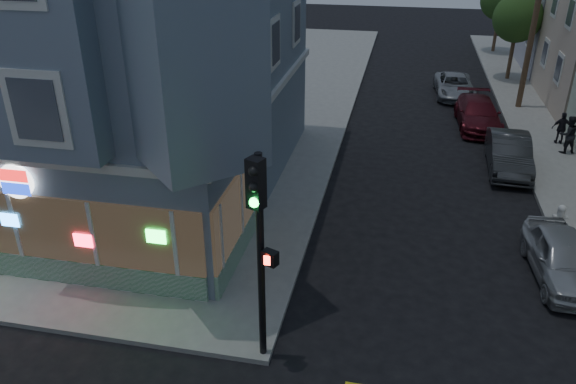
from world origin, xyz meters
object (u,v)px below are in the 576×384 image
(parked_car_b, at_px, (509,153))
(utility_pole, at_px, (535,20))
(parked_car_d, at_px, (454,86))
(traffic_signal, at_px, (259,229))
(street_tree_far, at_px, (501,0))
(parked_car_a, at_px, (562,258))
(pedestrian_a, at_px, (568,135))
(pedestrian_b, at_px, (562,128))
(fire_hydrant, at_px, (561,215))
(parked_car_c, at_px, (478,114))
(street_tree_near, at_px, (518,18))

(parked_car_b, bearing_deg, utility_pole, 80.59)
(parked_car_d, distance_m, traffic_signal, 24.46)
(parked_car_b, height_order, parked_car_d, parked_car_b)
(street_tree_far, relative_size, traffic_signal, 0.99)
(parked_car_a, bearing_deg, pedestrian_a, 73.05)
(pedestrian_b, xyz_separation_m, traffic_signal, (-10.18, -16.45, 2.87))
(pedestrian_a, bearing_deg, fire_hydrant, 58.22)
(parked_car_a, distance_m, traffic_signal, 9.93)
(street_tree_far, distance_m, parked_car_a, 30.82)
(parked_car_a, relative_size, fire_hydrant, 5.02)
(parked_car_b, distance_m, parked_car_d, 10.53)
(utility_pole, relative_size, street_tree_far, 1.70)
(parked_car_c, height_order, parked_car_d, parked_car_c)
(fire_hydrant, bearing_deg, traffic_signal, -135.94)
(parked_car_b, xyz_separation_m, traffic_signal, (-7.42, -13.16, 3.01))
(street_tree_far, bearing_deg, pedestrian_b, -87.64)
(pedestrian_a, bearing_deg, street_tree_far, -106.09)
(street_tree_near, relative_size, fire_hydrant, 6.47)
(utility_pole, relative_size, parked_car_d, 1.96)
(parked_car_b, height_order, parked_car_c, parked_car_b)
(utility_pole, distance_m, pedestrian_a, 7.61)
(utility_pole, height_order, parked_car_c, utility_pole)
(parked_car_a, bearing_deg, traffic_signal, -150.58)
(traffic_signal, bearing_deg, parked_car_b, 83.13)
(pedestrian_a, relative_size, parked_car_b, 0.37)
(pedestrian_a, height_order, parked_car_d, pedestrian_a)
(pedestrian_a, height_order, traffic_signal, traffic_signal)
(street_tree_near, height_order, fire_hydrant, street_tree_near)
(street_tree_near, relative_size, parked_car_a, 1.29)
(parked_car_a, distance_m, parked_car_c, 13.20)
(street_tree_far, height_order, pedestrian_b, street_tree_far)
(pedestrian_b, bearing_deg, parked_car_a, 76.75)
(street_tree_near, height_order, parked_car_a, street_tree_near)
(utility_pole, xyz_separation_m, parked_car_b, (-1.75, -8.67, -4.05))
(parked_car_c, height_order, traffic_signal, traffic_signal)
(parked_car_d, bearing_deg, fire_hydrant, -82.75)
(street_tree_far, bearing_deg, traffic_signal, -104.67)
(street_tree_near, distance_m, pedestrian_b, 11.81)
(street_tree_far, xyz_separation_m, traffic_signal, (-9.38, -35.83, -0.17))
(parked_car_c, bearing_deg, fire_hydrant, -82.53)
(street_tree_near, height_order, traffic_signal, traffic_signal)
(pedestrian_a, bearing_deg, street_tree_near, -104.67)
(parked_car_a, distance_m, parked_car_b, 7.95)
(street_tree_near, xyz_separation_m, parked_car_d, (-3.60, -4.27, -3.30))
(pedestrian_a, xyz_separation_m, pedestrian_b, (0.00, 1.13, -0.11))
(utility_pole, height_order, parked_car_a, utility_pole)
(pedestrian_b, relative_size, parked_car_a, 0.36)
(parked_car_d, xyz_separation_m, fire_hydrant, (2.70, -15.36, -0.06))
(street_tree_near, bearing_deg, pedestrian_a, -86.34)
(utility_pole, distance_m, parked_car_a, 17.16)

